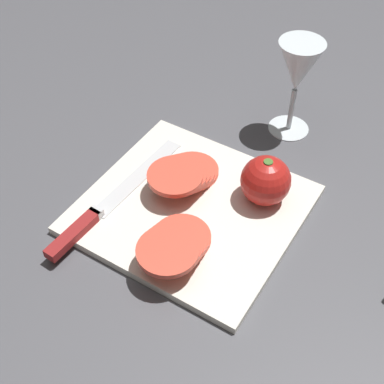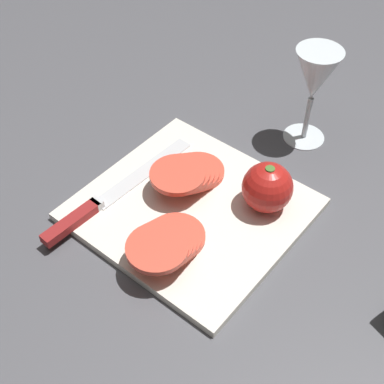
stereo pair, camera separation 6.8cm
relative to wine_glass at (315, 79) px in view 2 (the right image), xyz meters
name	(u,v)px [view 2 (the right image)]	position (x,y,z in m)	size (l,w,h in m)	color
ground_plane	(179,204)	(-0.07, -0.26, -0.12)	(3.00, 3.00, 0.00)	#4C4C51
cutting_board	(192,209)	(-0.04, -0.26, -0.11)	(0.31, 0.29, 0.01)	silver
wine_glass	(315,79)	(0.00, 0.00, 0.00)	(0.07, 0.07, 0.17)	silver
whole_tomato	(267,187)	(0.04, -0.19, -0.07)	(0.08, 0.08, 0.08)	red
knife	(93,207)	(-0.15, -0.35, -0.10)	(0.04, 0.29, 0.01)	silver
tomato_slice_stack_near	(167,242)	(-0.01, -0.34, -0.09)	(0.09, 0.13, 0.04)	#DB4C38
tomato_slice_stack_far	(188,173)	(-0.08, -0.22, -0.09)	(0.08, 0.13, 0.04)	#DB4C38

